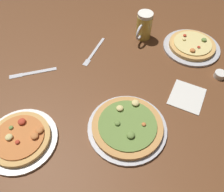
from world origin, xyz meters
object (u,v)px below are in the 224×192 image
fork_left (94,52)px  napkin_folded (187,96)px  pizza_plate_far (192,46)px  pizza_plate_side (20,139)px  ramekin_butter (220,75)px  knife_right (33,73)px  pizza_plate_near (127,127)px  beer_mug_dark (144,26)px

fork_left → napkin_folded: bearing=-30.4°
fork_left → pizza_plate_far: bearing=7.7°
pizza_plate_side → ramekin_butter: pizza_plate_side is taller
pizza_plate_far → napkin_folded: 0.33m
pizza_plate_far → napkin_folded: size_ratio=1.89×
pizza_plate_far → knife_right: size_ratio=1.35×
pizza_plate_near → knife_right: pizza_plate_near is taller
pizza_plate_near → napkin_folded: size_ratio=2.02×
pizza_plate_far → knife_right: 0.81m
pizza_plate_far → knife_right: (-0.78, -0.24, -0.01)m
fork_left → ramekin_butter: bearing=-11.8°
pizza_plate_near → knife_right: bearing=149.6°
pizza_plate_side → beer_mug_dark: size_ratio=1.92×
beer_mug_dark → fork_left: beer_mug_dark is taller
ramekin_butter → knife_right: (-0.88, -0.04, -0.01)m
ramekin_butter → knife_right: size_ratio=0.24×
beer_mug_dark → knife_right: (-0.52, -0.31, -0.07)m
beer_mug_dark → ramekin_butter: bearing=-36.9°
pizza_plate_near → beer_mug_dark: 0.59m
pizza_plate_near → napkin_folded: bearing=34.9°
pizza_plate_near → fork_left: bearing=112.9°
ramekin_butter → napkin_folded: size_ratio=0.34×
pizza_plate_far → fork_left: 0.51m
beer_mug_dark → fork_left: bearing=-150.6°
pizza_plate_near → beer_mug_dark: (0.06, 0.58, 0.05)m
pizza_plate_far → pizza_plate_side: size_ratio=1.05×
fork_left → pizza_plate_side: bearing=-112.5°
pizza_plate_near → ramekin_butter: pizza_plate_near is taller
napkin_folded → beer_mug_dark: bearing=115.6°
pizza_plate_near → pizza_plate_far: size_ratio=1.07×
beer_mug_dark → napkin_folded: size_ratio=0.94×
pizza_plate_side → beer_mug_dark: 0.81m
pizza_plate_far → ramekin_butter: (0.10, -0.20, -0.00)m
pizza_plate_near → beer_mug_dark: beer_mug_dark is taller
fork_left → knife_right: same height
pizza_plate_side → ramekin_butter: (0.82, 0.39, -0.00)m
pizza_plate_near → pizza_plate_far: (0.32, 0.51, -0.00)m
pizza_plate_near → ramekin_butter: (0.42, 0.31, -0.00)m
pizza_plate_near → napkin_folded: (0.26, 0.18, -0.01)m
beer_mug_dark → ramekin_butter: size_ratio=2.80×
beer_mug_dark → knife_right: size_ratio=0.67×
napkin_folded → knife_right: bearing=172.8°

